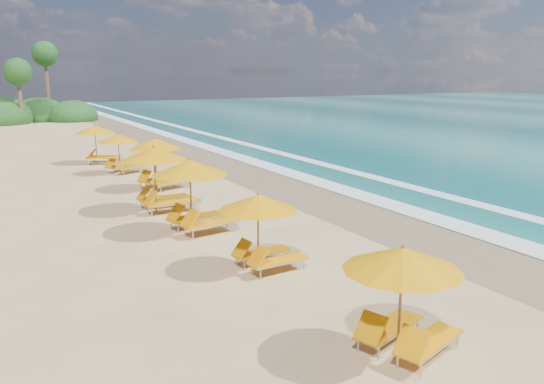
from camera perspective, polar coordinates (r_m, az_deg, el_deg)
ground at (r=18.18m, az=0.00°, el=-3.70°), size 160.00×160.00×0.00m
wet_sand at (r=20.33m, az=9.96°, el=-2.14°), size 4.00×160.00×0.01m
surf_foam at (r=22.07m, az=15.47°, el=-1.19°), size 4.00×160.00×0.01m
station_2 at (r=10.19m, az=13.62°, el=-10.10°), size 2.71×2.65×2.14m
station_3 at (r=14.10m, az=-0.90°, el=-3.58°), size 2.33×2.18×2.06m
station_4 at (r=17.53m, az=-7.88°, el=0.15°), size 2.87×2.72×2.42m
station_5 at (r=20.49m, az=-11.52°, el=1.82°), size 2.64×2.43×2.44m
station_6 at (r=24.38m, az=-11.62°, el=3.27°), size 2.98×2.94×2.29m
station_7 at (r=28.67m, az=-15.30°, el=4.15°), size 2.72×2.72×2.05m
station_8 at (r=32.14m, az=-17.46°, el=4.99°), size 2.84×2.81×2.18m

